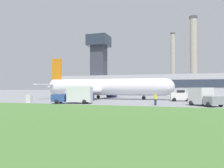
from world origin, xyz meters
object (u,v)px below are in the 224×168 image
Objects in this scene: pushback_tug at (181,96)px; fuel_truck at (204,97)px; baggage_truck at (75,95)px; ground_crew_person at (155,99)px; airplane at (104,87)px.

fuel_truck is (3.14, -10.51, 0.28)m from pushback_tug.
ground_crew_person is at bearing 3.76° from baggage_truck.
airplane reaches higher than ground_crew_person.
fuel_truck is 6.63m from ground_crew_person.
baggage_truck is 1.36× the size of fuel_truck.
pushback_tug is 0.80× the size of fuel_truck.
fuel_truck is at bearing 4.57° from baggage_truck.
airplane reaches higher than pushback_tug.
ground_crew_person is (12.65, 0.83, -0.42)m from baggage_truck.
baggage_truck is 19.29m from fuel_truck.
baggage_truck is at bearing -87.91° from airplane.
ground_crew_person is (-6.59, -0.71, -0.35)m from fuel_truck.
airplane is 17.36× the size of ground_crew_person.
pushback_tug is at bearing 106.64° from fuel_truck.
ground_crew_person is (-3.44, -11.22, -0.06)m from pushback_tug.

